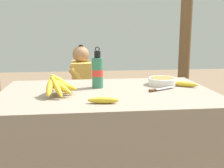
# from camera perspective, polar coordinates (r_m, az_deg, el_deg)

# --- Properties ---
(market_counter) EXTENTS (1.42, 0.93, 0.78)m
(market_counter) POSITION_cam_1_polar(r_m,az_deg,el_deg) (2.00, -0.88, -12.41)
(market_counter) COLOR gray
(market_counter) RESTS_ON ground_plane
(banana_bunch_ripe) EXTENTS (0.20, 0.32, 0.15)m
(banana_bunch_ripe) POSITION_cam_1_polar(r_m,az_deg,el_deg) (1.79, -10.94, -0.15)
(banana_bunch_ripe) COLOR #4C381E
(banana_bunch_ripe) RESTS_ON market_counter
(serving_bowl) EXTENTS (0.21, 0.21, 0.05)m
(serving_bowl) POSITION_cam_1_polar(r_m,az_deg,el_deg) (2.13, 10.20, 0.68)
(serving_bowl) COLOR white
(serving_bowl) RESTS_ON market_counter
(water_bottle) EXTENTS (0.08, 0.08, 0.29)m
(water_bottle) POSITION_cam_1_polar(r_m,az_deg,el_deg) (1.98, -2.95, 2.48)
(water_bottle) COLOR #337556
(water_bottle) RESTS_ON market_counter
(loose_banana_front) EXTENTS (0.18, 0.06, 0.04)m
(loose_banana_front) POSITION_cam_1_polar(r_m,az_deg,el_deg) (1.58, -1.79, -3.33)
(loose_banana_front) COLOR gold
(loose_banana_front) RESTS_ON market_counter
(loose_banana_side) EXTENTS (0.18, 0.13, 0.04)m
(loose_banana_side) POSITION_cam_1_polar(r_m,az_deg,el_deg) (2.09, 14.53, -0.04)
(loose_banana_side) COLOR gold
(loose_banana_side) RESTS_ON market_counter
(knife) EXTENTS (0.21, 0.13, 0.02)m
(knife) POSITION_cam_1_polar(r_m,az_deg,el_deg) (1.92, 9.36, -1.07)
(knife) COLOR #BCBCC1
(knife) RESTS_ON market_counter
(wooden_bench) EXTENTS (1.30, 0.32, 0.38)m
(wooden_bench) POSITION_cam_1_polar(r_m,az_deg,el_deg) (3.13, -3.61, -4.95)
(wooden_bench) COLOR #4C3823
(wooden_bench) RESTS_ON ground_plane
(seated_vendor) EXTENTS (0.40, 0.39, 1.02)m
(seated_vendor) POSITION_cam_1_polar(r_m,az_deg,el_deg) (3.03, -7.06, -0.46)
(seated_vendor) COLOR #473828
(seated_vendor) RESTS_ON ground_plane
(banana_bunch_green) EXTENTS (0.17, 0.26, 0.13)m
(banana_bunch_green) POSITION_cam_1_polar(r_m,az_deg,el_deg) (3.13, 3.55, -2.57)
(banana_bunch_green) COLOR #4C381E
(banana_bunch_green) RESTS_ON wooden_bench
(support_post_far) EXTENTS (0.14, 0.14, 2.70)m
(support_post_far) POSITION_cam_1_polar(r_m,az_deg,el_deg) (3.70, 14.88, 13.39)
(support_post_far) COLOR brown
(support_post_far) RESTS_ON ground_plane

